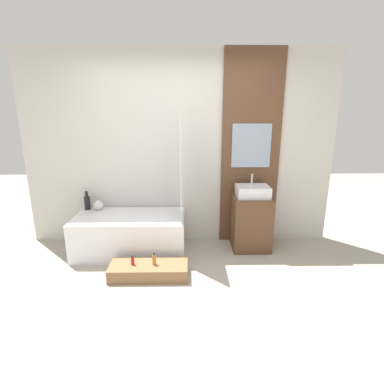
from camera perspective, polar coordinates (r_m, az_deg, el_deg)
name	(u,v)px	position (r m, az deg, el deg)	size (l,w,h in m)	color
ground_plane	(177,307)	(3.11, -2.86, -20.95)	(12.00, 12.00, 0.00)	#A39989
wall_tiled_back	(180,150)	(4.11, -2.39, 7.95)	(4.20, 0.06, 2.60)	beige
wall_wood_accent	(251,150)	(4.15, 11.12, 7.80)	(0.79, 0.04, 2.60)	brown
bathtub	(130,234)	(4.06, -11.65, -7.80)	(1.42, 0.72, 0.51)	white
glass_shower_screen	(181,170)	(3.63, -2.08, 4.23)	(0.01, 0.49, 1.25)	silver
wooden_step_bench	(149,270)	(3.55, -8.24, -14.56)	(0.88, 0.34, 0.15)	olive
vanity_cabinet	(251,222)	(4.14, 11.15, -5.71)	(0.50, 0.47, 0.73)	brown
sink	(253,191)	(4.00, 11.48, 0.13)	(0.42, 0.32, 0.29)	white
vase_tall_dark	(87,202)	(4.35, -19.33, -1.82)	(0.08, 0.08, 0.26)	black
vase_round_light	(98,205)	(4.29, -17.43, -2.41)	(0.13, 0.13, 0.13)	silver
bottle_soap_primary	(133,261)	(3.52, -11.25, -12.70)	(0.04, 0.04, 0.11)	red
bottle_soap_secondary	(154,259)	(3.47, -7.22, -12.59)	(0.04, 0.04, 0.14)	#B2752D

